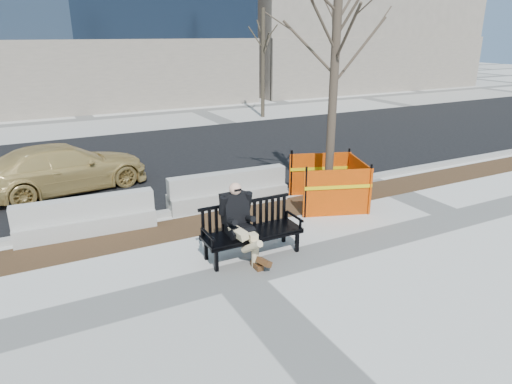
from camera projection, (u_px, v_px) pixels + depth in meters
ground at (234, 276)px, 8.73m from camera, size 120.00×120.00×0.00m
mulch_strip at (188, 227)px, 10.90m from camera, size 40.00×1.20×0.02m
asphalt_street at (129, 164)px, 16.09m from camera, size 60.00×10.40×0.01m
curb at (176, 211)px, 11.68m from camera, size 60.00×0.25×0.12m
bench at (252, 255)px, 9.52m from camera, size 2.11×0.76×1.12m
seated_man at (239, 257)px, 9.45m from camera, size 0.68×1.13×1.58m
tree_fence at (327, 204)px, 12.35m from camera, size 3.36×3.36×6.58m
sedan at (68, 190)px, 13.43m from camera, size 4.95×2.73×1.36m
jersey_barrier_left at (88, 233)px, 10.57m from camera, size 3.09×0.76×0.88m
jersey_barrier_right at (229, 205)px, 12.31m from camera, size 3.26×0.80×0.93m
far_tree_right at (263, 117)px, 25.01m from camera, size 2.49×2.49×5.99m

